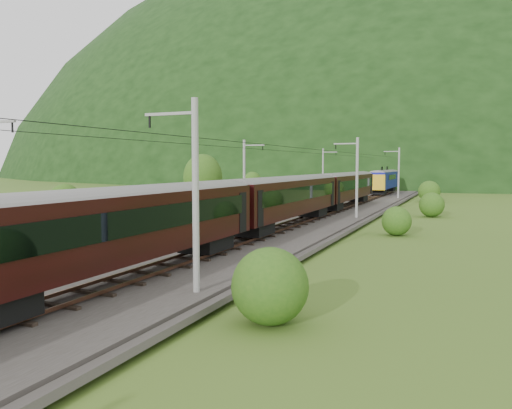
% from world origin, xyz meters
% --- Properties ---
extents(ground, '(600.00, 600.00, 0.00)m').
position_xyz_m(ground, '(0.00, 0.00, 0.00)').
color(ground, '#3C5A1C').
rests_on(ground, ground).
extents(railbed, '(14.00, 220.00, 0.30)m').
position_xyz_m(railbed, '(0.00, 10.00, 0.15)').
color(railbed, '#38332D').
rests_on(railbed, ground).
extents(track_left, '(2.40, 220.00, 0.27)m').
position_xyz_m(track_left, '(-2.40, 10.00, 0.37)').
color(track_left, brown).
rests_on(track_left, railbed).
extents(track_right, '(2.40, 220.00, 0.27)m').
position_xyz_m(track_right, '(2.40, 10.00, 0.37)').
color(track_right, brown).
rests_on(track_right, railbed).
extents(catenary_left, '(2.54, 192.28, 8.00)m').
position_xyz_m(catenary_left, '(-6.12, 32.00, 4.50)').
color(catenary_left, gray).
rests_on(catenary_left, railbed).
extents(catenary_right, '(2.54, 192.28, 8.00)m').
position_xyz_m(catenary_right, '(6.12, 32.00, 4.50)').
color(catenary_right, gray).
rests_on(catenary_right, railbed).
extents(overhead_wires, '(4.83, 198.00, 0.03)m').
position_xyz_m(overhead_wires, '(0.00, 10.00, 7.10)').
color(overhead_wires, black).
rests_on(overhead_wires, ground).
extents(mountain_main, '(504.00, 360.00, 244.00)m').
position_xyz_m(mountain_main, '(0.00, 260.00, 0.00)').
color(mountain_main, black).
rests_on(mountain_main, ground).
extents(mountain_ridge, '(336.00, 280.00, 132.00)m').
position_xyz_m(mountain_ridge, '(-120.00, 300.00, 0.00)').
color(mountain_ridge, black).
rests_on(mountain_ridge, ground).
extents(train, '(2.87, 158.54, 4.98)m').
position_xyz_m(train, '(2.40, -0.01, 3.42)').
color(train, black).
rests_on(train, ground).
extents(hazard_post_near, '(0.15, 0.15, 1.38)m').
position_xyz_m(hazard_post_near, '(-0.10, 61.45, 0.99)').
color(hazard_post_near, red).
rests_on(hazard_post_near, railbed).
extents(hazard_post_far, '(0.17, 0.17, 1.63)m').
position_xyz_m(hazard_post_far, '(0.31, 43.24, 1.12)').
color(hazard_post_far, red).
rests_on(hazard_post_far, railbed).
extents(signal, '(0.23, 0.23, 2.10)m').
position_xyz_m(signal, '(-3.69, 64.67, 1.53)').
color(signal, black).
rests_on(signal, railbed).
extents(vegetation_left, '(9.85, 138.76, 6.92)m').
position_xyz_m(vegetation_left, '(-13.26, 19.68, 2.58)').
color(vegetation_left, '#2B5516').
rests_on(vegetation_left, ground).
extents(vegetation_right, '(6.07, 103.09, 2.88)m').
position_xyz_m(vegetation_right, '(10.84, 12.89, 1.26)').
color(vegetation_right, '#2B5516').
rests_on(vegetation_right, ground).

